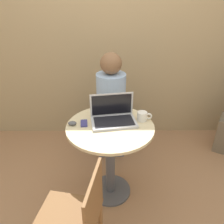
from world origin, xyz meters
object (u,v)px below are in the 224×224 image
Objects in this scene: chair_empty at (76,221)px; laptop at (113,116)px; cell_phone at (84,123)px; person_seated at (111,112)px.

laptop is at bearing 71.21° from chair_empty.
person_seated is at bearing 70.84° from cell_phone.
person_seated reaches higher than chair_empty.
cell_phone is 0.73m from person_seated.
chair_empty is at bearing -99.67° from person_seated.
laptop is at bearing 11.00° from cell_phone.
laptop reaches higher than cell_phone.
chair_empty is (-0.25, -0.72, -0.37)m from laptop.
chair_empty is at bearing -108.79° from laptop.
cell_phone is (-0.25, -0.05, -0.04)m from laptop.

